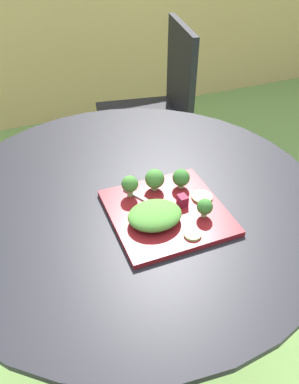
% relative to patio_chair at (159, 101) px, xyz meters
% --- Properties ---
extents(ground_plane, '(12.00, 12.00, 0.00)m').
position_rel_patio_chair_xyz_m(ground_plane, '(-0.47, -0.94, -0.53)').
color(ground_plane, '#70994C').
extents(bamboo_fence, '(8.00, 0.08, 1.50)m').
position_rel_patio_chair_xyz_m(bamboo_fence, '(-0.47, 1.05, 0.23)').
color(bamboo_fence, tan).
rests_on(bamboo_fence, ground_plane).
extents(patio_table, '(1.04, 1.04, 0.75)m').
position_rel_patio_chair_xyz_m(patio_table, '(-0.47, -0.94, -0.01)').
color(patio_table, black).
rests_on(patio_table, ground_plane).
extents(patio_chair, '(0.51, 0.51, 0.90)m').
position_rel_patio_chair_xyz_m(patio_chair, '(0.00, 0.00, 0.00)').
color(patio_chair, black).
rests_on(patio_chair, ground_plane).
extents(salad_plate, '(0.28, 0.28, 0.01)m').
position_rel_patio_chair_xyz_m(salad_plate, '(-0.42, -1.05, 0.23)').
color(salad_plate, maroon).
rests_on(salad_plate, patio_table).
extents(fork, '(0.09, 0.14, 0.00)m').
position_rel_patio_chair_xyz_m(fork, '(-0.45, -1.01, 0.24)').
color(fork, silver).
rests_on(fork, salad_plate).
extents(lettuce_mound, '(0.13, 0.11, 0.04)m').
position_rel_patio_chair_xyz_m(lettuce_mound, '(-0.47, -1.07, 0.25)').
color(lettuce_mound, '#519338').
rests_on(lettuce_mound, salad_plate).
extents(broccoli_floret_0, '(0.05, 0.05, 0.05)m').
position_rel_patio_chair_xyz_m(broccoli_floret_0, '(-0.35, -0.97, 0.26)').
color(broccoli_floret_0, '#99B770').
rests_on(broccoli_floret_0, salad_plate).
extents(broccoli_floret_1, '(0.04, 0.04, 0.05)m').
position_rel_patio_chair_xyz_m(broccoli_floret_1, '(-0.35, -1.10, 0.26)').
color(broccoli_floret_1, '#99B770').
rests_on(broccoli_floret_1, salad_plate).
extents(broccoli_floret_2, '(0.04, 0.04, 0.06)m').
position_rel_patio_chair_xyz_m(broccoli_floret_2, '(-0.49, -0.96, 0.27)').
color(broccoli_floret_2, '#99B770').
rests_on(broccoli_floret_2, salad_plate).
extents(broccoli_floret_3, '(0.05, 0.05, 0.06)m').
position_rel_patio_chair_xyz_m(broccoli_floret_3, '(-0.42, -0.95, 0.27)').
color(broccoli_floret_3, '#99B770').
rests_on(broccoli_floret_3, salad_plate).
extents(cucumber_slice_0, '(0.04, 0.04, 0.01)m').
position_rel_patio_chair_xyz_m(cucumber_slice_0, '(-0.40, -1.15, 0.24)').
color(cucumber_slice_0, '#8EB766').
rests_on(cucumber_slice_0, salad_plate).
extents(cucumber_slice_1, '(0.06, 0.06, 0.01)m').
position_rel_patio_chair_xyz_m(cucumber_slice_1, '(-0.32, -1.04, 0.24)').
color(cucumber_slice_1, '#8EB766').
rests_on(cucumber_slice_1, salad_plate).
extents(beet_chunk_0, '(0.02, 0.03, 0.03)m').
position_rel_patio_chair_xyz_m(beet_chunk_0, '(-0.38, -1.04, 0.25)').
color(beet_chunk_0, maroon).
rests_on(beet_chunk_0, salad_plate).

